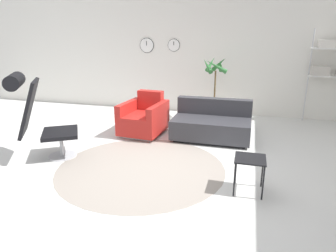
{
  "coord_description": "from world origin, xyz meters",
  "views": [
    {
      "loc": [
        1.29,
        -4.05,
        1.9
      ],
      "look_at": [
        0.14,
        0.13,
        0.55
      ],
      "focal_mm": 32.0,
      "sensor_mm": 36.0,
      "label": 1
    }
  ],
  "objects": [
    {
      "name": "ground_plane",
      "position": [
        0.0,
        0.0,
        0.0
      ],
      "size": [
        12.0,
        12.0,
        0.0
      ],
      "primitive_type": "plane",
      "color": "silver"
    },
    {
      "name": "wall_back",
      "position": [
        -0.0,
        3.24,
        1.4
      ],
      "size": [
        12.0,
        0.09,
        2.8
      ],
      "color": "silver",
      "rests_on": "ground_plane"
    },
    {
      "name": "round_rug",
      "position": [
        -0.16,
        -0.27,
        0.0
      ],
      "size": [
        2.46,
        2.46,
        0.01
      ],
      "color": "gray",
      "rests_on": "ground_plane"
    },
    {
      "name": "lounge_chair",
      "position": [
        -1.81,
        -0.37,
        0.81
      ],
      "size": [
        1.08,
        0.98,
        1.35
      ],
      "rotation": [
        0.0,
        0.0,
        -1.02
      ],
      "color": "#BCBCC1",
      "rests_on": "ground_plane"
    },
    {
      "name": "armchair_red",
      "position": [
        -0.65,
        1.24,
        0.3
      ],
      "size": [
        0.82,
        0.96,
        0.8
      ],
      "rotation": [
        0.0,
        0.0,
        3.05
      ],
      "color": "silver",
      "rests_on": "ground_plane"
    },
    {
      "name": "couch_low",
      "position": [
        0.66,
        1.33,
        0.26
      ],
      "size": [
        1.42,
        0.87,
        0.71
      ],
      "rotation": [
        0.0,
        0.0,
        3.14
      ],
      "color": "black",
      "rests_on": "ground_plane"
    },
    {
      "name": "side_table",
      "position": [
        1.37,
        -0.55,
        0.39
      ],
      "size": [
        0.37,
        0.37,
        0.45
      ],
      "color": "black",
      "rests_on": "ground_plane"
    },
    {
      "name": "potted_plant",
      "position": [
        0.53,
        2.61,
        0.64
      ],
      "size": [
        0.61,
        0.58,
        1.42
      ],
      "color": "silver",
      "rests_on": "ground_plane"
    },
    {
      "name": "shelf_unit",
      "position": [
        2.93,
        2.97,
        1.33
      ],
      "size": [
        0.94,
        0.28,
        2.0
      ],
      "color": "#BCBCC1",
      "rests_on": "ground_plane"
    }
  ]
}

